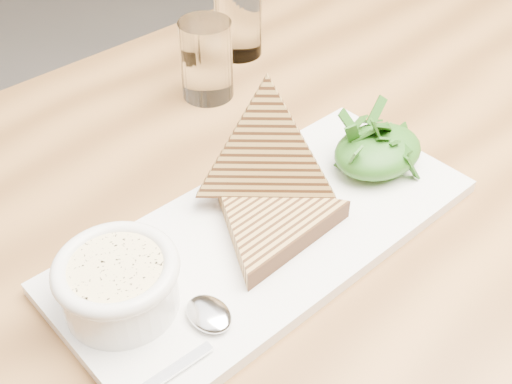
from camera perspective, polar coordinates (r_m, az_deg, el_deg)
table_top at (r=0.75m, az=6.69°, el=0.02°), size 1.36×0.95×0.04m
table_leg_br at (r=1.54m, az=11.82°, el=5.89°), size 0.06×0.06×0.71m
platter at (r=0.66m, az=1.10°, el=-3.71°), size 0.45×0.22×0.01m
soup_bowl at (r=0.58m, az=-11.99°, el=-8.45°), size 0.10×0.10×0.04m
soup at (r=0.56m, az=-12.34°, el=-6.76°), size 0.09×0.09×0.01m
bowl_rim at (r=0.56m, az=-12.37°, el=-6.62°), size 0.11×0.11×0.01m
sandwich_flat at (r=0.64m, az=1.35°, el=-2.77°), size 0.18×0.18×0.02m
sandwich_lean at (r=0.65m, az=0.93°, el=3.18°), size 0.22×0.22×0.19m
salad_base at (r=0.73m, az=10.77°, el=3.60°), size 0.11×0.08×0.04m
arugula_pile at (r=0.72m, az=10.83°, el=4.00°), size 0.11×0.10×0.05m
spoon_bowl at (r=0.57m, az=-4.20°, el=-10.75°), size 0.04×0.05×0.01m
glass_near at (r=0.85m, az=-4.43°, el=11.64°), size 0.07×0.07×0.10m
glass_far at (r=0.96m, az=-1.60°, el=15.04°), size 0.07×0.07×0.10m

